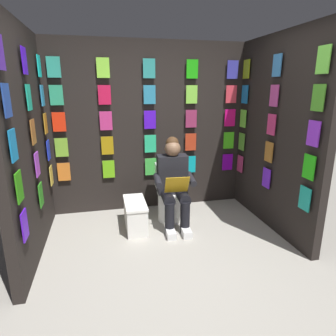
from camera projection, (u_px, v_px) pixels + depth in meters
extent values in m
plane|color=#9E998E|center=(184.00, 280.00, 2.84)|extent=(30.00, 30.00, 0.00)
cube|color=black|center=(149.00, 128.00, 4.33)|extent=(2.96, 0.10, 2.46)
cube|color=orange|center=(64.00, 172.00, 4.13)|extent=(0.17, 0.01, 0.26)
cube|color=#68BF16|center=(109.00, 169.00, 4.26)|extent=(0.17, 0.01, 0.26)
cube|color=green|center=(151.00, 167.00, 4.40)|extent=(0.17, 0.01, 0.26)
cube|color=#0EACB8|center=(190.00, 164.00, 4.53)|extent=(0.17, 0.01, 0.26)
cube|color=#7E0AB5|center=(227.00, 162.00, 4.67)|extent=(0.17, 0.01, 0.26)
cube|color=#7DB731|center=(62.00, 148.00, 4.03)|extent=(0.17, 0.01, 0.26)
cube|color=#AA800F|center=(107.00, 146.00, 4.17)|extent=(0.17, 0.01, 0.26)
cube|color=#28C57F|center=(150.00, 144.00, 4.31)|extent=(0.17, 0.01, 0.26)
cube|color=red|center=(191.00, 142.00, 4.44)|extent=(0.17, 0.01, 0.26)
cube|color=#48C81D|center=(229.00, 140.00, 4.58)|extent=(0.17, 0.01, 0.26)
cube|color=red|center=(59.00, 122.00, 3.94)|extent=(0.17, 0.01, 0.26)
cube|color=#C62F77|center=(106.00, 121.00, 4.08)|extent=(0.17, 0.01, 0.26)
cube|color=#4A12D9|center=(150.00, 120.00, 4.21)|extent=(0.17, 0.01, 0.26)
cube|color=#942B55|center=(191.00, 119.00, 4.35)|extent=(0.17, 0.01, 0.26)
cube|color=#D40E6B|center=(230.00, 118.00, 4.48)|extent=(0.17, 0.01, 0.26)
cube|color=#2E9E6F|center=(56.00, 95.00, 3.85)|extent=(0.17, 0.01, 0.26)
cube|color=red|center=(105.00, 95.00, 3.98)|extent=(0.17, 0.01, 0.26)
cube|color=teal|center=(150.00, 95.00, 4.12)|extent=(0.17, 0.01, 0.26)
cube|color=#84DB42|center=(192.00, 94.00, 4.25)|extent=(0.17, 0.01, 0.26)
cube|color=#E13948|center=(231.00, 94.00, 4.39)|extent=(0.17, 0.01, 0.26)
cube|color=teal|center=(54.00, 67.00, 3.75)|extent=(0.17, 0.01, 0.26)
cube|color=#90E83D|center=(103.00, 68.00, 3.89)|extent=(0.17, 0.01, 0.26)
cube|color=teal|center=(149.00, 68.00, 4.02)|extent=(0.17, 0.01, 0.26)
cube|color=#1DB511|center=(192.00, 69.00, 4.16)|extent=(0.17, 0.01, 0.26)
cube|color=#3A39AB|center=(233.00, 70.00, 4.29)|extent=(0.17, 0.01, 0.26)
cube|color=black|center=(276.00, 135.00, 3.72)|extent=(0.10, 1.88, 2.46)
cube|color=#AE335F|center=(240.00, 164.00, 4.57)|extent=(0.01, 0.17, 0.26)
cube|color=#6D27E3|center=(266.00, 178.00, 3.85)|extent=(0.01, 0.17, 0.26)
cube|color=teal|center=(305.00, 199.00, 3.13)|extent=(0.01, 0.17, 0.26)
cube|color=#579431|center=(242.00, 142.00, 4.47)|extent=(0.01, 0.17, 0.26)
cube|color=#A76A28|center=(269.00, 152.00, 3.76)|extent=(0.01, 0.17, 0.26)
cube|color=#25BE16|center=(309.00, 167.00, 3.04)|extent=(0.01, 0.17, 0.26)
cube|color=#63D138|center=(243.00, 119.00, 4.38)|extent=(0.01, 0.17, 0.26)
cube|color=#C7306B|center=(271.00, 125.00, 3.66)|extent=(0.01, 0.17, 0.26)
cube|color=purple|center=(313.00, 134.00, 2.95)|extent=(0.01, 0.17, 0.26)
cube|color=#106CB0|center=(245.00, 94.00, 4.28)|extent=(0.01, 0.17, 0.26)
cube|color=#B63D8B|center=(274.00, 96.00, 3.57)|extent=(0.01, 0.17, 0.26)
cube|color=#469527|center=(318.00, 98.00, 2.85)|extent=(0.01, 0.17, 0.26)
cube|color=#88A311|center=(246.00, 69.00, 4.19)|extent=(0.01, 0.17, 0.26)
cube|color=#387BBD|center=(277.00, 65.00, 3.47)|extent=(0.01, 0.17, 0.26)
cube|color=#6ED743|center=(323.00, 60.00, 2.76)|extent=(0.01, 0.17, 0.26)
cube|color=black|center=(26.00, 145.00, 3.07)|extent=(0.10, 1.88, 2.46)
cube|color=#5316D5|center=(25.00, 225.00, 2.53)|extent=(0.01, 0.17, 0.26)
cube|color=#2E9021|center=(41.00, 195.00, 3.24)|extent=(0.01, 0.17, 0.26)
cube|color=gold|center=(51.00, 175.00, 3.96)|extent=(0.01, 0.17, 0.26)
cube|color=#2D8E13|center=(19.00, 187.00, 2.43)|extent=(0.01, 0.17, 0.26)
cube|color=#A840D4|center=(37.00, 164.00, 3.15)|extent=(0.01, 0.17, 0.26)
cube|color=#1F32E1|center=(49.00, 150.00, 3.87)|extent=(0.01, 0.17, 0.26)
cube|color=#167BBF|center=(13.00, 145.00, 2.34)|extent=(0.01, 0.17, 0.26)
cube|color=#9B5F29|center=(33.00, 132.00, 3.06)|extent=(0.01, 0.17, 0.26)
cube|color=#BC8522|center=(46.00, 123.00, 3.77)|extent=(0.01, 0.17, 0.26)
cube|color=#21439A|center=(7.00, 100.00, 2.25)|extent=(0.01, 0.17, 0.26)
cube|color=#1BAF8C|center=(29.00, 97.00, 2.96)|extent=(0.01, 0.17, 0.26)
cube|color=#3094D6|center=(42.00, 96.00, 3.68)|extent=(0.01, 0.17, 0.26)
cube|color=#4A229A|center=(0.00, 52.00, 2.15)|extent=(0.01, 0.17, 0.26)
cube|color=#4312DC|center=(24.00, 61.00, 2.87)|extent=(0.01, 0.17, 0.26)
cube|color=#18E6DA|center=(39.00, 66.00, 3.58)|extent=(0.01, 0.17, 0.26)
cylinder|color=white|center=(171.00, 206.00, 4.09)|extent=(0.38, 0.38, 0.40)
cylinder|color=white|center=(172.00, 192.00, 4.03)|extent=(0.41, 0.41, 0.02)
cube|color=white|center=(168.00, 175.00, 4.24)|extent=(0.39, 0.20, 0.36)
cylinder|color=white|center=(169.00, 177.00, 4.15)|extent=(0.39, 0.09, 0.39)
cube|color=black|center=(172.00, 174.00, 3.93)|extent=(0.41, 0.24, 0.52)
sphere|color=brown|center=(173.00, 149.00, 3.81)|extent=(0.21, 0.21, 0.21)
sphere|color=#472D19|center=(172.00, 143.00, 3.82)|extent=(0.17, 0.17, 0.17)
cylinder|color=black|center=(182.00, 196.00, 3.82)|extent=(0.17, 0.41, 0.15)
cylinder|color=black|center=(167.00, 197.00, 3.79)|extent=(0.17, 0.41, 0.15)
cylinder|color=black|center=(185.00, 217.00, 3.71)|extent=(0.12, 0.12, 0.42)
cylinder|color=black|center=(170.00, 219.00, 3.68)|extent=(0.12, 0.12, 0.42)
cube|color=white|center=(186.00, 231.00, 3.70)|extent=(0.13, 0.27, 0.09)
cube|color=white|center=(170.00, 233.00, 3.67)|extent=(0.13, 0.27, 0.09)
cylinder|color=black|center=(191.00, 179.00, 3.80)|extent=(0.10, 0.31, 0.13)
cylinder|color=black|center=(158.00, 181.00, 3.73)|extent=(0.10, 0.31, 0.13)
cube|color=#C48F14|center=(177.00, 185.00, 3.62)|extent=(0.31, 0.15, 0.23)
cube|color=white|center=(135.00, 216.00, 3.84)|extent=(0.26, 0.59, 0.35)
cube|color=white|center=(135.00, 203.00, 3.79)|extent=(0.28, 0.61, 0.03)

